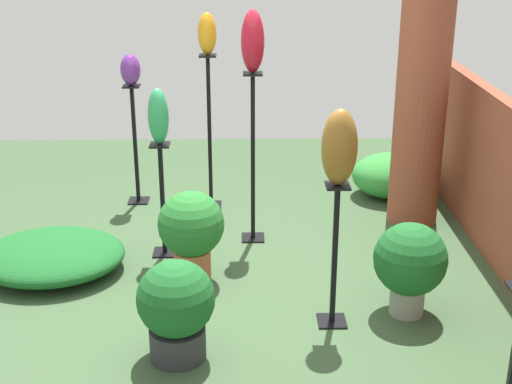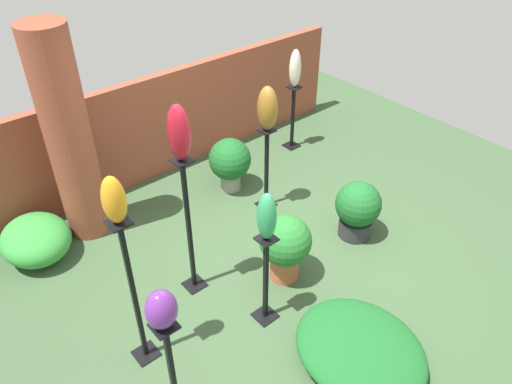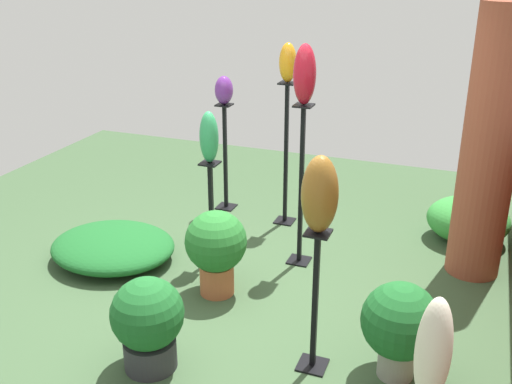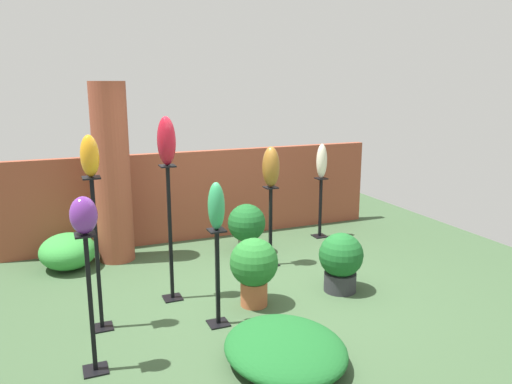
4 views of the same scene
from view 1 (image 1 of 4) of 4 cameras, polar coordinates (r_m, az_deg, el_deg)
The scene contains 17 objects.
ground_plane at distance 5.55m, azimuth -2.73°, elevation -7.80°, with size 8.00×8.00×0.00m, color #385133.
brick_pillar at distance 6.57m, azimuth 13.09°, elevation 7.31°, with size 0.46×0.46×2.35m, color brown.
pedestal_violet at distance 7.11m, azimuth -9.61°, elevation 3.33°, with size 0.20×0.20×1.19m.
pedestal_jade at distance 5.98m, azimuth -7.46°, elevation -1.06°, with size 0.20×0.20×0.98m.
pedestal_ruby at distance 6.12m, azimuth -0.25°, elevation 2.16°, with size 0.20×0.20×1.49m.
pedestal_amber at distance 6.88m, azimuth -3.73°, elevation 4.29°, with size 0.20×0.20×1.50m.
pedestal_bronze at distance 4.93m, azimuth 6.29°, elevation -5.60°, with size 0.20×0.20×1.04m.
art_vase_violet at distance 6.91m, azimuth -10.02°, elevation 9.61°, with size 0.21×0.19×0.30m, color #6B2D8C.
art_vase_jade at distance 5.74m, azimuth -7.82°, elevation 6.01°, with size 0.16×0.17×0.46m, color #2D9356.
art_vase_ruby at distance 5.86m, azimuth -0.27°, elevation 11.96°, with size 0.19×0.19×0.51m, color maroon.
art_vase_amber at distance 6.66m, azimuth -3.93°, elevation 12.53°, with size 0.17×0.17×0.38m, color orange.
art_vase_bronze at distance 4.62m, azimuth 6.69°, elevation 3.56°, with size 0.22×0.24×0.51m, color brown.
potted_plant_front_left at distance 5.51m, azimuth -5.20°, elevation -3.03°, with size 0.51×0.51×0.74m.
potted_plant_back_center at distance 5.16m, azimuth 12.22°, elevation -5.54°, with size 0.52×0.52×0.70m.
potted_plant_walkway_edge at distance 4.61m, azimuth -6.40°, elevation -9.12°, with size 0.50×0.50×0.68m.
foliage_bed_east at distance 7.39m, azimuth 10.77°, elevation 1.31°, with size 0.71×0.80×0.44m, color #338C38.
foliage_bed_west at distance 5.99m, azimuth -16.03°, elevation -4.92°, with size 1.02×1.18×0.27m, color #195923.
Camera 1 is at (4.85, 0.16, 2.68)m, focal length 50.00 mm.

